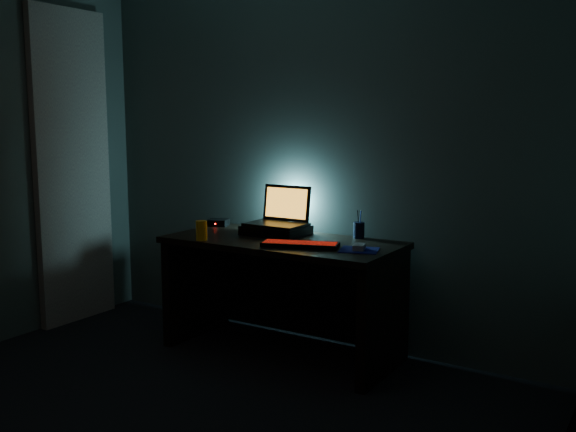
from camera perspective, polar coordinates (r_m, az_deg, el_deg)
The scene contains 11 objects.
room at distance 2.79m, azimuth -18.74°, elevation 3.00°, with size 3.50×4.00×2.50m.
desk at distance 4.17m, azimuth -0.15°, elevation -5.46°, with size 1.50×0.70×0.75m.
curtain at distance 5.01m, azimuth -18.60°, elevation 4.05°, with size 0.06×0.65×2.30m, color beige.
riser at distance 4.24m, azimuth -1.07°, elevation -1.27°, with size 0.40×0.30×0.06m, color black.
laptop at distance 4.27m, azimuth -0.69°, elevation 0.02°, with size 0.38×0.29×0.26m.
keyboard at distance 3.83m, azimuth 1.09°, elevation -2.55°, with size 0.48×0.28×0.03m.
mousepad at distance 3.75m, azimuth 6.34°, elevation -3.02°, with size 0.22×0.20×0.00m, color #0D115E.
mouse at distance 3.75m, azimuth 6.34°, elevation -2.75°, with size 0.06×0.11×0.03m, color gray.
pen_cup at distance 4.14m, azimuth 6.32°, elevation -1.26°, with size 0.07×0.07×0.10m, color black.
juice_glass at distance 4.07m, azimuth -7.69°, elevation -1.29°, with size 0.07×0.07×0.12m, color #FBA00D.
router at distance 4.63m, azimuth -6.25°, elevation -0.58°, with size 0.17×0.15×0.05m.
Camera 1 is at (2.15, -1.76, 1.49)m, focal length 40.00 mm.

